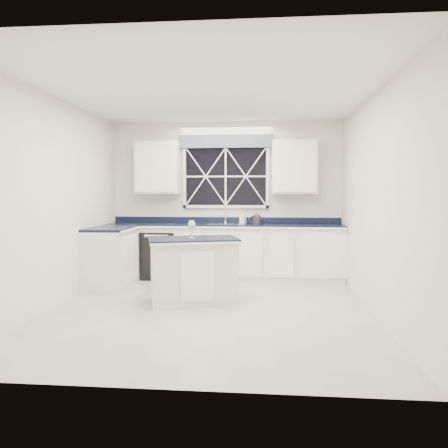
# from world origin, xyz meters

# --- Properties ---
(ground) EXTENTS (4.50, 4.50, 0.00)m
(ground) POSITION_xyz_m (0.00, 0.00, 0.00)
(ground) COLOR #A7A7A2
(ground) RESTS_ON ground
(back_wall) EXTENTS (4.00, 0.10, 2.70)m
(back_wall) POSITION_xyz_m (0.00, 2.25, 1.35)
(back_wall) COLOR silver
(back_wall) RESTS_ON ground
(base_cabinets) EXTENTS (3.99, 1.60, 0.90)m
(base_cabinets) POSITION_xyz_m (-0.33, 1.78, 0.45)
(base_cabinets) COLOR white
(base_cabinets) RESTS_ON ground
(countertop) EXTENTS (3.98, 0.64, 0.04)m
(countertop) POSITION_xyz_m (0.00, 1.95, 0.92)
(countertop) COLOR black
(countertop) RESTS_ON base_cabinets
(dishwasher) EXTENTS (0.60, 0.58, 0.82)m
(dishwasher) POSITION_xyz_m (-1.10, 1.95, 0.41)
(dishwasher) COLOR black
(dishwasher) RESTS_ON ground
(window) EXTENTS (1.65, 0.09, 1.26)m
(window) POSITION_xyz_m (0.00, 2.20, 1.83)
(window) COLOR black
(window) RESTS_ON ground
(upper_cabinets) EXTENTS (3.10, 0.34, 0.90)m
(upper_cabinets) POSITION_xyz_m (0.00, 2.08, 1.90)
(upper_cabinets) COLOR white
(upper_cabinets) RESTS_ON ground
(faucet) EXTENTS (0.05, 0.20, 0.30)m
(faucet) POSITION_xyz_m (0.00, 2.14, 1.10)
(faucet) COLOR #BDBDBF
(faucet) RESTS_ON countertop
(island) EXTENTS (1.32, 1.01, 0.87)m
(island) POSITION_xyz_m (-0.27, 0.35, 0.44)
(island) COLOR white
(island) RESTS_ON ground
(rug) EXTENTS (1.22, 0.88, 0.02)m
(rug) POSITION_xyz_m (-0.43, 0.85, 0.01)
(rug) COLOR beige
(rug) RESTS_ON ground
(kettle) EXTENTS (0.26, 0.21, 0.19)m
(kettle) POSITION_xyz_m (0.54, 2.01, 1.03)
(kettle) COLOR #2E2E31
(kettle) RESTS_ON countertop
(wine_glass) EXTENTS (0.10, 0.10, 0.24)m
(wine_glass) POSITION_xyz_m (-0.30, 0.37, 1.03)
(wine_glass) COLOR silver
(wine_glass) RESTS_ON island
(soap_bottle) EXTENTS (0.12, 0.12, 0.21)m
(soap_bottle) POSITION_xyz_m (0.31, 2.07, 1.04)
(soap_bottle) COLOR silver
(soap_bottle) RESTS_ON countertop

